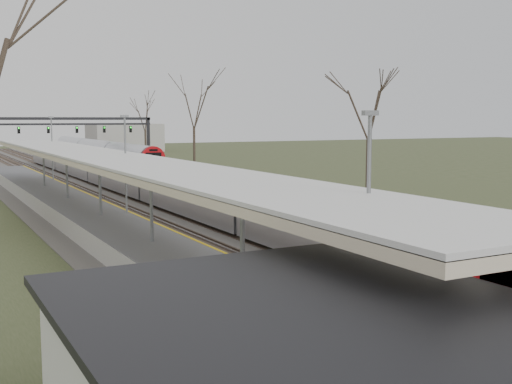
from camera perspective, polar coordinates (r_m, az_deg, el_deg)
track_bed at (r=56.17m, az=-9.71°, el=0.50°), size 24.00×160.00×0.22m
platform at (r=36.89m, az=-14.96°, el=-2.06°), size 3.50×69.00×1.00m
canopy at (r=32.17m, az=-13.32°, el=2.90°), size 4.10×50.00×3.11m
signal_gantry at (r=84.89m, az=-16.14°, el=5.62°), size 21.00×0.59×6.08m
tree_east_far at (r=50.78m, az=10.02°, el=8.03°), size 5.00×5.00×10.30m
train_near at (r=51.93m, az=-11.44°, el=1.55°), size 2.62×75.21×3.05m
train_far at (r=88.71m, az=-13.78°, el=3.50°), size 2.62×45.21×3.05m
passenger at (r=16.34m, az=1.84°, el=-7.95°), size 0.58×0.67×1.56m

